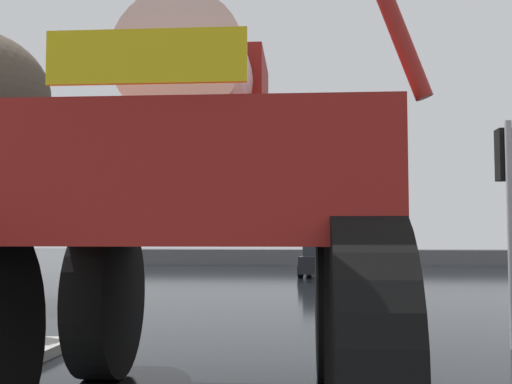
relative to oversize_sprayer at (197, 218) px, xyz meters
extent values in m
plane|color=black|center=(0.78, 11.83, -1.93)|extent=(120.00, 120.00, 0.00)
cylinder|color=black|center=(-1.47, 1.71, -0.95)|extent=(0.53, 1.97, 1.96)
cylinder|color=black|center=(1.40, 1.76, -0.95)|extent=(0.53, 1.97, 1.96)
cylinder|color=black|center=(1.47, -1.68, -0.95)|extent=(0.53, 1.97, 1.96)
cube|color=maroon|center=(0.00, 0.01, 0.26)|extent=(3.45, 4.21, 0.99)
cube|color=maroon|center=(-0.01, 0.44, 1.22)|extent=(1.30, 1.24, 0.93)
cylinder|color=silver|center=(0.01, -0.59, 1.31)|extent=(1.13, 1.09, 1.11)
cube|color=yellow|center=(0.04, -2.09, 1.00)|extent=(1.33, 0.07, 0.36)
cube|color=black|center=(1.54, 21.26, -1.41)|extent=(2.16, 4.27, 0.70)
cube|color=#23282D|center=(1.52, 21.11, -0.74)|extent=(1.79, 2.27, 0.64)
cylinder|color=black|center=(0.85, 22.70, -1.63)|extent=(0.25, 0.62, 0.60)
cylinder|color=black|center=(2.54, 22.50, -1.63)|extent=(0.25, 0.62, 0.60)
cylinder|color=black|center=(0.54, 20.01, -1.63)|extent=(0.25, 0.62, 0.60)
cylinder|color=black|center=(2.23, 19.82, -1.63)|extent=(0.25, 0.62, 0.60)
cylinder|color=#A8AAAF|center=(4.20, 4.19, -0.14)|extent=(0.11, 0.11, 3.58)
cube|color=black|center=(4.20, 4.41, 1.13)|extent=(0.24, 0.32, 0.84)
sphere|color=red|center=(4.20, 4.60, 1.40)|extent=(0.17, 0.17, 0.17)
sphere|color=#3C2403|center=(4.20, 4.60, 1.13)|extent=(0.17, 0.17, 0.17)
sphere|color=black|center=(4.20, 4.60, 0.86)|extent=(0.17, 0.17, 0.17)
cylinder|color=#A8AAAF|center=(-7.06, 18.72, 1.75)|extent=(0.18, 0.18, 7.37)
cylinder|color=#A8AAAF|center=(-6.10, 18.72, 5.29)|extent=(1.91, 0.10, 0.10)
cube|color=silver|center=(-5.15, 18.72, 5.19)|extent=(0.50, 0.24, 0.16)
cube|color=#59595B|center=(0.78, 29.98, -1.48)|extent=(26.58, 0.24, 0.90)
camera|label=1|loc=(1.13, -6.06, -0.15)|focal=44.39mm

